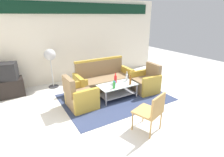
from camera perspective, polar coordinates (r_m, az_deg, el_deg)
ground_plane at (r=4.40m, az=5.70°, el=-10.88°), size 14.00×14.00×0.00m
wall_back at (r=6.52m, az=-10.34°, el=12.87°), size 6.52×0.19×2.80m
rug at (r=5.09m, az=0.98°, el=-6.18°), size 2.93×2.10×0.01m
couch at (r=5.48m, az=-2.74°, el=-0.69°), size 1.81×0.76×0.96m
armchair_left at (r=4.55m, az=-10.35°, el=-5.92°), size 0.72×0.78×0.85m
armchair_right at (r=5.50m, az=10.91°, el=-1.32°), size 0.74×0.80×0.85m
coffee_table at (r=4.98m, az=1.69°, el=-3.43°), size 1.10×0.60×0.40m
bottle_green at (r=4.65m, az=0.66°, el=-2.18°), size 0.07×0.07×0.23m
bottle_clear at (r=5.18m, az=4.85°, el=0.41°), size 0.07×0.07×0.29m
bottle_brown at (r=4.93m, az=6.01°, el=-0.74°), size 0.06×0.06×0.28m
bottle_red at (r=5.00m, az=1.14°, el=-0.19°), size 0.08×0.08×0.30m
cup at (r=4.89m, az=0.75°, el=-1.49°), size 0.08×0.08×0.10m
tv_stand at (r=5.90m, az=-30.66°, el=-2.66°), size 0.80×0.50×0.52m
television at (r=5.75m, az=-31.52°, el=1.96°), size 0.69×0.57×0.48m
pedestal_fan at (r=5.84m, az=-19.58°, el=6.61°), size 0.36×0.36×1.27m
wicker_chair at (r=3.58m, az=12.85°, el=-9.98°), size 0.60×0.60×0.84m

